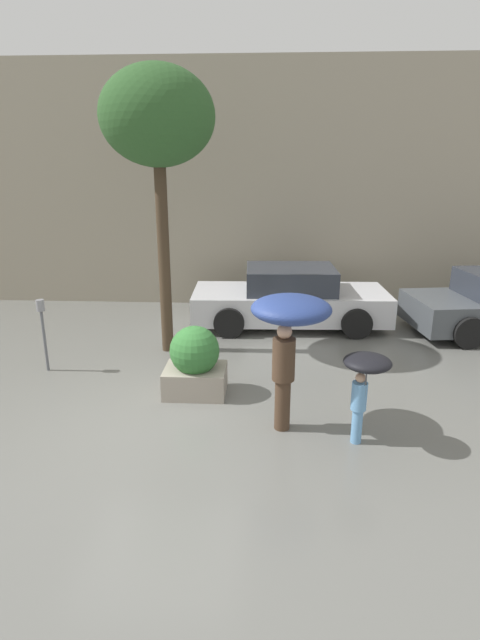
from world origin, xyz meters
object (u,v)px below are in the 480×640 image
(planter_box, at_px, (195,362))
(street_tree, at_px, (158,120))
(person_adult, at_px, (290,322))
(parking_meter, at_px, (42,320))
(person_child, at_px, (365,375))
(parked_car_near, at_px, (290,299))

(planter_box, xyz_separation_m, street_tree, (-0.83, 1.93, 3.77))
(person_adult, distance_m, parking_meter, 4.63)
(street_tree, bearing_deg, person_adult, -51.86)
(person_child, bearing_deg, person_adult, -152.69)
(street_tree, bearing_deg, planter_box, -66.78)
(parked_car_near, xyz_separation_m, street_tree, (-2.50, -1.75, 3.68))
(person_adult, bearing_deg, street_tree, 75.43)
(street_tree, bearing_deg, person_child, -46.10)
(person_child, bearing_deg, parking_meter, -149.90)
(street_tree, bearing_deg, parking_meter, -149.68)
(parking_meter, bearing_deg, street_tree, 30.32)
(parking_meter, bearing_deg, parked_car_near, 33.00)
(person_child, distance_m, street_tree, 5.71)
(person_child, height_order, parked_car_near, parked_car_near)
(parked_car_near, bearing_deg, parking_meter, 121.05)
(planter_box, height_order, person_child, person_child)
(planter_box, bearing_deg, parking_meter, 164.46)
(planter_box, xyz_separation_m, person_adult, (1.44, -0.96, 1.02))
(parked_car_near, xyz_separation_m, parking_meter, (-4.47, -2.90, 0.32))
(parked_car_near, bearing_deg, planter_box, 153.68)
(person_child, bearing_deg, street_tree, -173.04)
(person_child, relative_size, parking_meter, 0.97)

